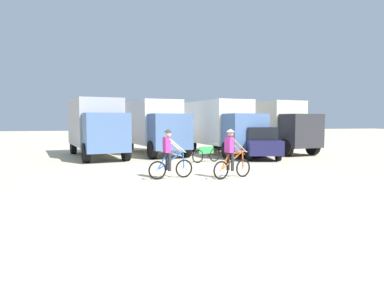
# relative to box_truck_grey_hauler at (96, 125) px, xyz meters

# --- Properties ---
(ground_plane) EXTENTS (120.00, 120.00, 0.00)m
(ground_plane) POSITION_rel_box_truck_grey_hauler_xyz_m (4.29, -10.21, -1.87)
(ground_plane) COLOR beige
(box_truck_grey_hauler) EXTENTS (3.63, 7.08, 3.35)m
(box_truck_grey_hauler) POSITION_rel_box_truck_grey_hauler_xyz_m (0.00, 0.00, 0.00)
(box_truck_grey_hauler) COLOR #9E9EA3
(box_truck_grey_hauler) RESTS_ON ground
(box_truck_avon_van) EXTENTS (3.48, 7.05, 3.35)m
(box_truck_avon_van) POSITION_rel_box_truck_grey_hauler_xyz_m (3.52, 0.85, 0.00)
(box_truck_avon_van) COLOR white
(box_truck_avon_van) RESTS_ON ground
(box_truck_white_box) EXTENTS (3.40, 7.04, 3.35)m
(box_truck_white_box) POSITION_rel_box_truck_grey_hauler_xyz_m (7.57, -0.27, 0.00)
(box_truck_white_box) COLOR white
(box_truck_white_box) RESTS_ON ground
(box_truck_cream_rv) EXTENTS (3.42, 7.04, 3.35)m
(box_truck_cream_rv) POSITION_rel_box_truck_grey_hauler_xyz_m (11.39, 0.25, 0.00)
(box_truck_cream_rv) COLOR beige
(box_truck_cream_rv) RESTS_ON ground
(sedan_parked) EXTENTS (2.66, 4.49, 1.76)m
(sedan_parked) POSITION_rel_box_truck_grey_hauler_xyz_m (8.86, -3.04, -0.99)
(sedan_parked) COLOR #1E1E4C
(sedan_parked) RESTS_ON ground
(cyclist_orange_shirt) EXTENTS (1.71, 0.55, 1.82)m
(cyclist_orange_shirt) POSITION_rel_box_truck_grey_hauler_xyz_m (2.76, -8.46, -1.03)
(cyclist_orange_shirt) COLOR black
(cyclist_orange_shirt) RESTS_ON ground
(cyclist_cowboy_hat) EXTENTS (1.66, 0.71, 1.82)m
(cyclist_cowboy_hat) POSITION_rel_box_truck_grey_hauler_xyz_m (4.97, -8.97, -1.03)
(cyclist_cowboy_hat) COLOR black
(cyclist_cowboy_hat) RESTS_ON ground
(bicycle_spare) EXTENTS (1.65, 0.72, 0.97)m
(bicycle_spare) POSITION_rel_box_truck_grey_hauler_xyz_m (5.47, -4.15, -1.48)
(bicycle_spare) COLOR black
(bicycle_spare) RESTS_ON ground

